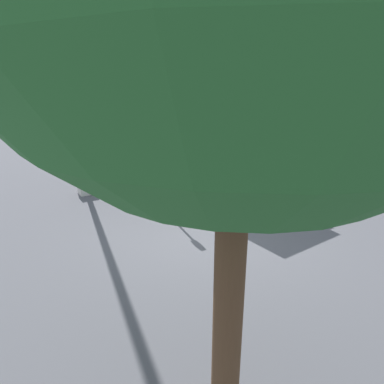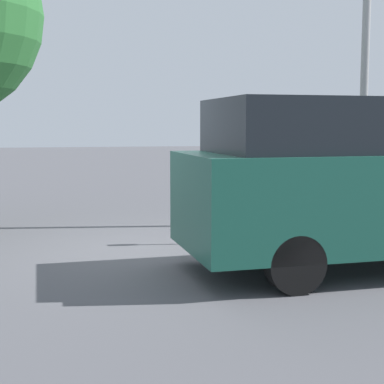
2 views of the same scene
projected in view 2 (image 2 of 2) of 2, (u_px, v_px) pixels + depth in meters
ground_plane at (155, 252)px, 8.38m from camera, size 80.00×80.00×0.00m
parking_meter_near at (195, 182)px, 8.82m from camera, size 0.20×0.11×1.30m
lamp_post at (363, 107)px, 10.50m from camera, size 0.44×0.44×6.77m
parked_van at (382, 178)px, 7.38m from camera, size 5.18×2.09×2.11m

